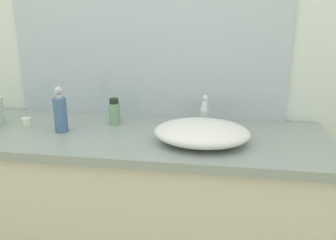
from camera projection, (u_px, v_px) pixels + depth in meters
name	position (u px, v px, depth m)	size (l,w,h in m)	color
bathroom_wall_rear	(138.00, 29.00, 1.85)	(6.00, 0.06, 2.60)	silver
vanity_counter	(138.00, 215.00, 1.79)	(1.74, 0.58, 0.85)	beige
wall_mirror_panel	(147.00, 10.00, 1.78)	(1.40, 0.01, 1.07)	#B2BCC6
sink_basin	(202.00, 133.00, 1.54)	(0.41, 0.32, 0.09)	white
faucet	(205.00, 111.00, 1.70)	(0.03, 0.12, 0.16)	silver
soap_dispenser	(60.00, 113.00, 1.67)	(0.06, 0.06, 0.21)	#466691
lotion_bottle	(114.00, 112.00, 1.78)	(0.05, 0.05, 0.13)	gray
candle_jar	(27.00, 122.00, 1.77)	(0.05, 0.05, 0.04)	silver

